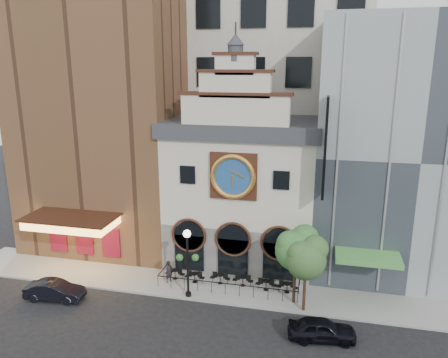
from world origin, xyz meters
The scene contains 19 objects.
ground centered at (0.00, 0.00, 0.00)m, with size 120.00×120.00×0.00m, color black.
sidewalk centered at (0.00, 2.50, 0.07)m, with size 44.00×5.00×0.15m, color gray.
clock_building centered at (0.00, 7.82, 6.69)m, with size 12.60×8.78×18.65m.
theater_building centered at (-13.00, 9.96, 12.60)m, with size 14.00×15.60×25.00m.
retail_building centered at (12.99, 9.99, 10.14)m, with size 14.00×14.40×20.00m.
office_tower centered at (0.00, 20.00, 20.00)m, with size 20.00×16.00×40.00m, color beige.
cafe_railing centered at (0.00, 2.50, 0.60)m, with size 10.60×2.60×0.90m, color black, non-canonical shape.
bistro_0 centered at (-4.44, 2.71, 0.61)m, with size 1.58×0.68×0.90m.
bistro_1 centered at (-2.75, 2.50, 0.61)m, with size 1.58×0.68×0.90m.
bistro_2 centered at (-0.77, 2.77, 0.61)m, with size 1.58×0.68×0.90m.
bistro_3 centered at (1.03, 2.81, 0.61)m, with size 1.58×0.68×0.90m.
bistro_4 centered at (2.85, 2.58, 0.61)m, with size 1.58×0.68×0.90m.
bistro_5 centered at (4.44, 2.53, 0.61)m, with size 1.58×0.68×0.90m.
car_right centered at (7.05, -2.55, 0.72)m, with size 1.69×4.21×1.44m, color black.
car_left centered at (-12.04, -2.02, 0.71)m, with size 1.50×4.30×1.42m, color black.
pedestrian centered at (-4.72, 2.12, 1.02)m, with size 0.64×0.42×1.75m, color black.
lamppost centered at (-2.61, 0.40, 3.36)m, with size 1.64×0.77×5.20m.
tree_left centered at (5.82, 0.44, 4.15)m, with size 2.83×2.73×5.45m.
tree_right centered at (5.07, 1.34, 4.41)m, with size 3.02×2.91×5.81m.
Camera 1 is at (6.49, -27.16, 16.75)m, focal length 35.00 mm.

